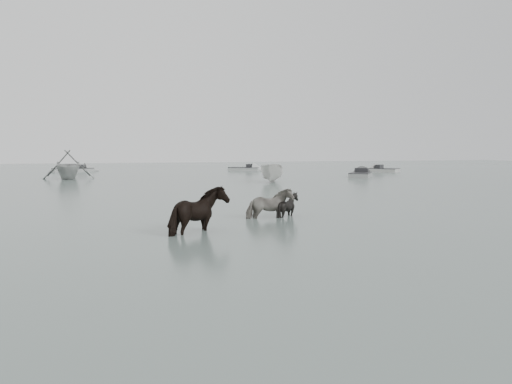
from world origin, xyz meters
TOP-DOWN VIEW (x-y plane):
  - ground at (0.00, 0.00)m, footprint 140.00×140.00m
  - pony_pinto at (0.69, 1.03)m, footprint 1.73×0.95m
  - pony_dark at (-2.18, -1.31)m, footprint 2.05×2.16m
  - pony_black at (1.51, 1.34)m, footprint 1.10×0.99m
  - rowboat_trail at (-7.92, 26.84)m, footprint 4.18×4.80m
  - boat_small at (6.54, 18.55)m, footprint 3.00×4.19m
  - skiff_port at (15.81, 22.70)m, footprint 4.04×4.82m
  - skiff_mid at (9.34, 36.87)m, footprint 4.81×3.77m
  - skiff_star at (22.47, 30.17)m, footprint 3.79×4.17m
  - skiff_far at (-8.45, 39.43)m, footprint 5.73×3.17m

SIDE VIEW (x-z plane):
  - ground at x=0.00m, z-range 0.00..0.00m
  - skiff_port at x=15.81m, z-range 0.00..0.75m
  - skiff_mid at x=9.34m, z-range 0.00..0.75m
  - skiff_star at x=22.47m, z-range 0.00..0.75m
  - skiff_far at x=-8.45m, z-range 0.00..0.75m
  - pony_black at x=1.51m, z-range 0.00..1.15m
  - pony_pinto at x=0.69m, z-range 0.00..1.39m
  - boat_small at x=6.54m, z-range 0.00..1.52m
  - pony_dark at x=-2.18m, z-range 0.00..1.70m
  - rowboat_trail at x=-7.92m, z-range 0.00..2.46m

